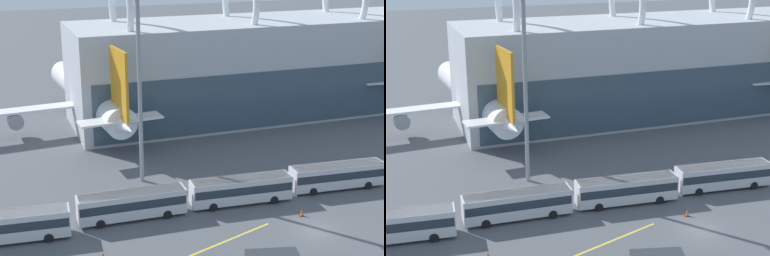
# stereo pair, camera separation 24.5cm
# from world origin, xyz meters

# --- Properties ---
(ground_plane) EXTENTS (440.00, 440.00, 0.00)m
(ground_plane) POSITION_xyz_m (0.00, 0.00, 0.00)
(ground_plane) COLOR #515459
(airliner_at_gate_near) EXTENTS (44.42, 42.38, 15.62)m
(airliner_at_gate_near) POSITION_xyz_m (-15.63, 44.32, 5.17)
(airliner_at_gate_near) COLOR white
(airliner_at_gate_near) RESTS_ON ground_plane
(airliner_at_gate_far) EXTENTS (37.11, 40.28, 16.08)m
(airliner_at_gate_far) POSITION_xyz_m (38.63, 48.11, 5.57)
(airliner_at_gate_far) COLOR silver
(airliner_at_gate_far) RESTS_ON ground_plane
(shuttle_bus_0) EXTENTS (12.26, 3.65, 3.18)m
(shuttle_bus_0) POSITION_xyz_m (-30.84, 8.65, 1.87)
(shuttle_bus_0) COLOR silver
(shuttle_bus_0) RESTS_ON ground_plane
(shuttle_bus_1) EXTENTS (12.16, 2.96, 3.18)m
(shuttle_bus_1) POSITION_xyz_m (-17.80, 9.41, 1.87)
(shuttle_bus_1) COLOR silver
(shuttle_bus_1) RESTS_ON ground_plane
(shuttle_bus_2) EXTENTS (12.25, 3.51, 3.18)m
(shuttle_bus_2) POSITION_xyz_m (-4.76, 8.94, 1.87)
(shuttle_bus_2) COLOR silver
(shuttle_bus_2) RESTS_ON ground_plane
(shuttle_bus_3) EXTENTS (12.25, 3.57, 3.18)m
(shuttle_bus_3) POSITION_xyz_m (8.28, 8.79, 1.87)
(shuttle_bus_3) COLOR silver
(shuttle_bus_3) RESTS_ON ground_plane
(floodlight_mast) EXTENTS (3.19, 3.19, 24.89)m
(floodlight_mast) POSITION_xyz_m (-13.89, 19.50, 19.03)
(floodlight_mast) COLOR gray
(floodlight_mast) RESTS_ON ground_plane
(lane_stripe_0) EXTENTS (10.95, 3.95, 0.01)m
(lane_stripe_0) POSITION_xyz_m (-9.49, 1.27, 0.00)
(lane_stripe_0) COLOR yellow
(lane_stripe_0) RESTS_ON ground_plane
(lane_stripe_1) EXTENTS (10.41, 0.73, 0.01)m
(lane_stripe_1) POSITION_xyz_m (13.53, 14.38, 0.00)
(lane_stripe_1) COLOR yellow
(lane_stripe_1) RESTS_ON ground_plane
(traffic_cone_0) EXTENTS (0.54, 0.54, 0.80)m
(traffic_cone_0) POSITION_xyz_m (0.33, 3.57, 0.39)
(traffic_cone_0) COLOR black
(traffic_cone_0) RESTS_ON ground_plane
(traffic_cone_1) EXTENTS (0.57, 0.57, 0.60)m
(traffic_cone_1) POSITION_xyz_m (-22.65, 2.14, 0.29)
(traffic_cone_1) COLOR black
(traffic_cone_1) RESTS_ON ground_plane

